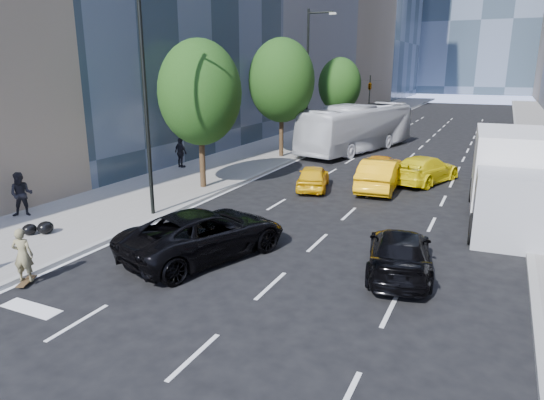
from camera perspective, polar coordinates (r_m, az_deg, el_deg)
The scene contains 20 objects.
ground at distance 14.92m, azimuth -3.66°, elevation -9.33°, with size 160.00×160.00×0.00m, color black.
sidewalk_left at distance 45.07m, azimuth 4.77°, elevation 7.52°, with size 6.00×120.00×0.15m, color slate.
lamp_near at distance 20.45m, azimuth -14.44°, elevation 13.77°, with size 2.13×0.22×10.00m.
lamp_far at distance 36.22m, azimuth 4.46°, elevation 14.71°, with size 2.13×0.22×10.00m.
tree_near at distance 25.03m, azimuth -8.50°, elevation 12.36°, with size 4.20×4.20×7.46m.
tree_mid at distance 33.79m, azimuth 1.14°, elevation 13.86°, with size 4.50×4.50×7.99m.
tree_far at distance 45.98m, azimuth 7.96°, elevation 13.28°, with size 3.90×3.90×6.92m.
traffic_signal at distance 53.47m, azimuth 11.44°, elevation 12.99°, with size 2.48×0.53×5.20m.
skateboarder at distance 16.02m, azimuth -27.22°, elevation -6.15°, with size 0.60×0.39×1.64m, color #6F6845.
black_sedan_lincoln at distance 16.49m, azimuth -7.91°, elevation -3.92°, with size 2.71×5.89×1.64m, color black.
black_sedan_mercedes at distance 15.64m, azimuth 14.77°, elevation -5.93°, with size 1.90×4.67×1.36m, color black.
taxi_a at distance 25.49m, azimuth 4.86°, elevation 2.70°, with size 1.53×3.80×1.29m, color #ECB10C.
taxi_b at distance 25.78m, azimuth 12.56°, elevation 2.93°, with size 1.74×5.00×1.65m, color #FEAE0D.
taxi_c at distance 29.01m, azimuth 12.62°, elevation 3.90°, with size 2.09×4.52×1.26m, color orange.
taxi_d at distance 28.10m, azimuth 17.53°, elevation 3.44°, with size 2.10×5.17×1.50m, color yellow.
city_bus at distance 37.67m, azimuth 10.07°, elevation 8.36°, with size 2.95×12.62×3.52m, color silver.
box_truck at distance 21.95m, azimuth 26.19°, elevation 2.33°, with size 3.24×7.82×3.66m.
pedestrian_a at distance 22.77m, azimuth -27.39°, elevation 0.60°, with size 0.91×0.71×1.88m, color black.
pedestrian_b at distance 30.72m, azimuth -10.68°, elevation 5.50°, with size 1.09×0.46×1.87m, color black.
garbage_bags at distance 20.21m, azimuth -25.72°, elevation -3.02°, with size 0.96×0.92×0.47m.
Camera 1 is at (6.62, -11.83, 6.24)m, focal length 32.00 mm.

